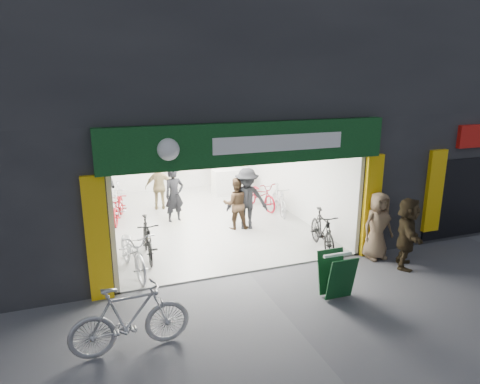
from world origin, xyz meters
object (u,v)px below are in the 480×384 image
sandwich_board (336,274)px  bike_right_front (322,231)px  bike_left_front (133,251)px  parked_bike (130,318)px  pedestrian_near (378,226)px

sandwich_board → bike_right_front: bearing=66.6°
sandwich_board → bike_left_front: bearing=146.2°
bike_right_front → bike_left_front: bearing=-172.2°
parked_bike → sandwich_board: bearing=-87.4°
bike_left_front → parked_bike: 2.98m
bike_left_front → pedestrian_near: 5.94m
sandwich_board → parked_bike: bearing=-174.4°
parked_bike → pedestrian_near: bearing=-76.9°
parked_bike → sandwich_board: parked_bike is taller
bike_right_front → pedestrian_near: pedestrian_near is taller
bike_left_front → pedestrian_near: bearing=-20.5°
bike_left_front → bike_right_front: bearing=-12.5°
bike_right_front → pedestrian_near: bearing=-29.7°
bike_left_front → pedestrian_near: pedestrian_near is taller
parked_bike → bike_right_front: bearing=-65.5°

